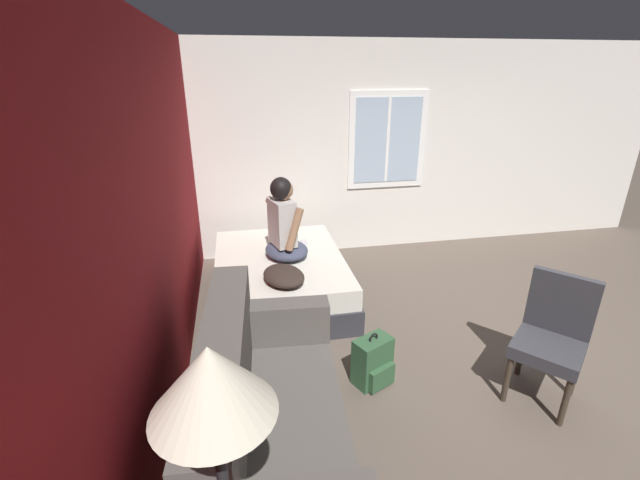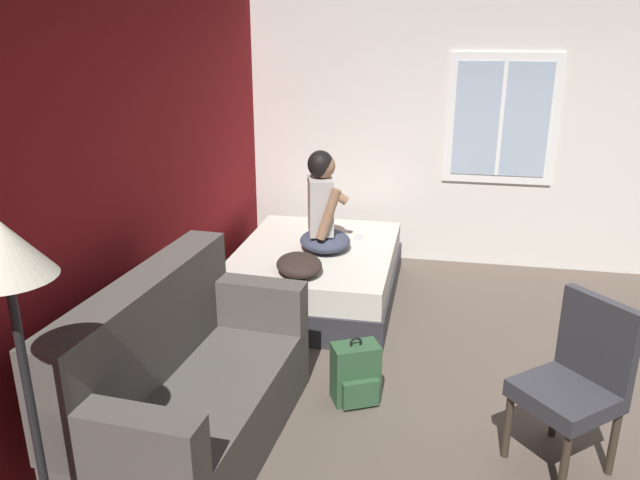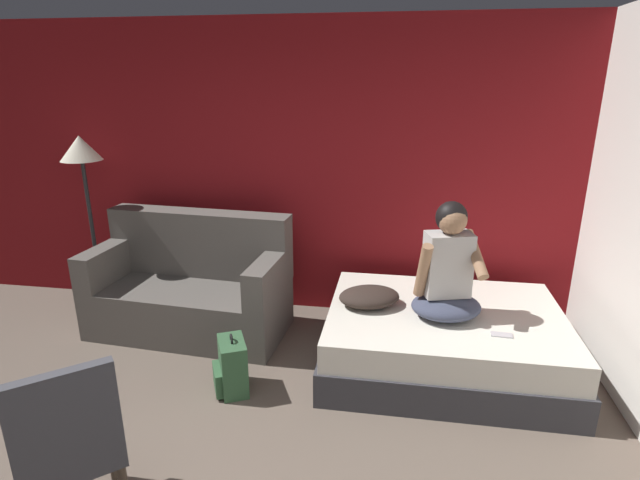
# 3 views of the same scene
# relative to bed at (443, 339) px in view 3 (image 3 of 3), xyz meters

# --- Properties ---
(wall_back_accent) EXTENTS (10.34, 0.16, 2.70)m
(wall_back_accent) POSITION_rel_bed_xyz_m (-1.49, 0.98, 1.11)
(wall_back_accent) COLOR maroon
(wall_back_accent) RESTS_ON ground
(bed) EXTENTS (1.83, 1.39, 0.48)m
(bed) POSITION_rel_bed_xyz_m (0.00, 0.00, 0.00)
(bed) COLOR #2D2D33
(bed) RESTS_ON ground
(couch) EXTENTS (1.75, 0.94, 1.04)m
(couch) POSITION_rel_bed_xyz_m (-2.20, 0.31, 0.16)
(couch) COLOR #514C47
(couch) RESTS_ON ground
(side_chair) EXTENTS (0.65, 0.65, 0.98)m
(side_chair) POSITION_rel_bed_xyz_m (-1.90, -1.83, 0.30)
(side_chair) COLOR #382D23
(side_chair) RESTS_ON ground
(person_seated) EXTENTS (0.62, 0.57, 0.88)m
(person_seated) POSITION_rel_bed_xyz_m (-0.02, -0.07, 0.60)
(person_seated) COLOR #383D51
(person_seated) RESTS_ON bed
(backpack) EXTENTS (0.32, 0.35, 0.46)m
(backpack) POSITION_rel_bed_xyz_m (-1.53, -0.58, -0.04)
(backpack) COLOR #2D5133
(backpack) RESTS_ON ground
(throw_pillow) EXTENTS (0.57, 0.50, 0.14)m
(throw_pillow) POSITION_rel_bed_xyz_m (-0.59, 0.01, 0.31)
(throw_pillow) COLOR #2D231E
(throw_pillow) RESTS_ON bed
(cell_phone) EXTENTS (0.15, 0.08, 0.01)m
(cell_phone) POSITION_rel_bed_xyz_m (0.36, -0.33, 0.25)
(cell_phone) COLOR #B7B7BC
(cell_phone) RESTS_ON bed
(floor_lamp) EXTENTS (0.36, 0.36, 1.70)m
(floor_lamp) POSITION_rel_bed_xyz_m (-3.22, 0.48, 1.19)
(floor_lamp) COLOR black
(floor_lamp) RESTS_ON ground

